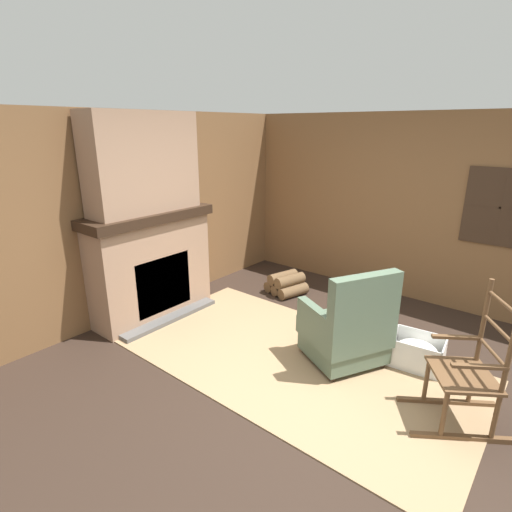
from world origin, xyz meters
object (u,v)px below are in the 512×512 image
object	(u,v)px
rocking_chair	(467,379)
firewood_stack	(286,284)
armchair	(347,330)
laundry_basket	(417,352)
storage_case	(185,198)
oil_lamp_vase	(111,208)

from	to	relation	value
rocking_chair	firewood_stack	xyz separation A→B (m)	(-2.56, 1.24, -0.27)
armchair	laundry_basket	xyz separation A→B (m)	(0.56, 0.40, -0.21)
firewood_stack	armchair	bearing A→B (deg)	-36.03
armchair	storage_case	bearing A→B (deg)	25.26
rocking_chair	storage_case	bearing A→B (deg)	-39.09
armchair	laundry_basket	bearing A→B (deg)	-116.61
oil_lamp_vase	laundry_basket	bearing A→B (deg)	24.15
storage_case	laundry_basket	bearing A→B (deg)	5.44
firewood_stack	oil_lamp_vase	bearing A→B (deg)	-115.15
armchair	storage_case	xyz separation A→B (m)	(-2.40, 0.11, 1.00)
armchair	firewood_stack	size ratio (longest dim) A/B	1.77
armchair	rocking_chair	bearing A→B (deg)	-161.20
armchair	rocking_chair	distance (m)	1.11
laundry_basket	oil_lamp_vase	distance (m)	3.47
firewood_stack	laundry_basket	bearing A→B (deg)	-18.29
armchair	laundry_basket	distance (m)	0.71
firewood_stack	storage_case	xyz separation A→B (m)	(-0.94, -0.95, 1.23)
storage_case	armchair	bearing A→B (deg)	-2.74
rocking_chair	laundry_basket	distance (m)	0.83
rocking_chair	laundry_basket	world-z (taller)	rocking_chair
firewood_stack	storage_case	distance (m)	1.82
rocking_chair	oil_lamp_vase	world-z (taller)	oil_lamp_vase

